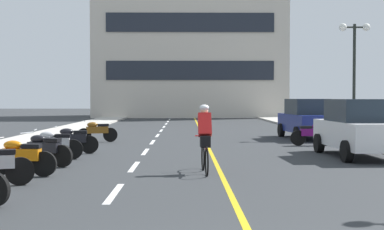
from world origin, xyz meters
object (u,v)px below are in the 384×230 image
(motorcycle_5, at_px, (54,144))
(parked_car_near, at_px, (358,128))
(motorcycle_3, at_px, (21,156))
(street_lamp_mid, at_px, (354,54))
(motorcycle_4, at_px, (44,149))
(motorcycle_8, at_px, (97,131))
(motorcycle_7, at_px, (312,133))
(cyclist_rider, at_px, (205,137))
(parked_car_mid, at_px, (307,119))
(motorcycle_6, at_px, (72,140))

(motorcycle_5, bearing_deg, parked_car_near, 3.84)
(motorcycle_3, bearing_deg, street_lamp_mid, 46.03)
(motorcycle_4, xyz_separation_m, motorcycle_5, (-0.12, 1.58, 0.00))
(motorcycle_3, bearing_deg, motorcycle_8, 88.97)
(motorcycle_3, height_order, motorcycle_7, same)
(motorcycle_3, relative_size, motorcycle_7, 1.00)
(parked_car_near, distance_m, motorcycle_8, 10.79)
(cyclist_rider, bearing_deg, parked_car_mid, 65.16)
(parked_car_mid, distance_m, motorcycle_3, 14.89)
(parked_car_near, xyz_separation_m, motorcycle_4, (-9.28, -2.21, -0.44))
(street_lamp_mid, relative_size, motorcycle_6, 3.07)
(parked_car_mid, height_order, motorcycle_3, parked_car_mid)
(street_lamp_mid, xyz_separation_m, parked_car_near, (-2.47, -8.19, -3.02))
(motorcycle_7, bearing_deg, motorcycle_8, 169.05)
(street_lamp_mid, bearing_deg, motorcycle_6, -148.50)
(parked_car_near, distance_m, motorcycle_6, 9.27)
(parked_car_mid, bearing_deg, motorcycle_4, -134.15)
(parked_car_mid, xyz_separation_m, motorcycle_7, (-0.59, -3.45, -0.44))
(parked_car_near, relative_size, cyclist_rider, 2.40)
(parked_car_mid, height_order, cyclist_rider, parked_car_mid)
(motorcycle_3, distance_m, motorcycle_4, 1.84)
(motorcycle_5, distance_m, motorcycle_7, 10.05)
(motorcycle_3, height_order, motorcycle_4, same)
(street_lamp_mid, xyz_separation_m, motorcycle_3, (-11.80, -12.24, -3.46))
(street_lamp_mid, xyz_separation_m, motorcycle_7, (-2.95, -4.18, -3.46))
(motorcycle_7, bearing_deg, cyclist_rider, -120.83)
(motorcycle_3, xyz_separation_m, motorcycle_4, (0.06, 1.84, 0.00))
(parked_car_near, xyz_separation_m, motorcycle_6, (-9.20, 1.04, -0.44))
(street_lamp_mid, bearing_deg, parked_car_near, -106.77)
(street_lamp_mid, height_order, motorcycle_4, street_lamp_mid)
(motorcycle_7, relative_size, cyclist_rider, 0.96)
(parked_car_near, relative_size, motorcycle_6, 2.50)
(motorcycle_6, distance_m, motorcycle_7, 9.21)
(parked_car_mid, bearing_deg, street_lamp_mid, 17.27)
(parked_car_mid, xyz_separation_m, cyclist_rider, (-5.07, -10.96, -0.03))
(motorcycle_4, bearing_deg, street_lamp_mid, 41.52)
(parked_car_mid, bearing_deg, motorcycle_3, -129.37)
(motorcycle_6, height_order, motorcycle_7, same)
(parked_car_mid, height_order, motorcycle_7, parked_car_mid)
(motorcycle_4, bearing_deg, parked_car_mid, 45.85)
(street_lamp_mid, bearing_deg, motorcycle_8, -167.86)
(street_lamp_mid, bearing_deg, cyclist_rider, -122.45)
(motorcycle_8, bearing_deg, cyclist_rider, -65.47)
(motorcycle_4, relative_size, motorcycle_6, 0.97)
(street_lamp_mid, relative_size, motorcycle_5, 3.08)
(parked_car_near, xyz_separation_m, motorcycle_5, (-9.40, -0.63, -0.44))
(parked_car_mid, relative_size, motorcycle_3, 2.53)
(street_lamp_mid, xyz_separation_m, cyclist_rider, (-7.43, -11.69, -3.05))
(motorcycle_3, bearing_deg, parked_car_near, 23.45)
(street_lamp_mid, bearing_deg, motorcycle_7, -125.23)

